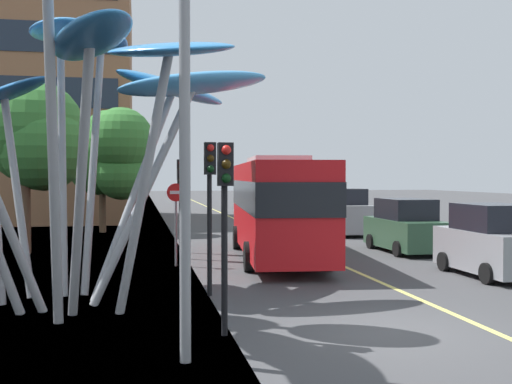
{
  "coord_description": "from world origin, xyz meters",
  "views": [
    {
      "loc": [
        -4.81,
        -11.21,
        2.99
      ],
      "look_at": [
        -1.08,
        8.4,
        2.5
      ],
      "focal_mm": 43.51,
      "sensor_mm": 36.0,
      "label": 1
    }
  ],
  "objects_px": {
    "leaf_sculpture": "(62,47)",
    "traffic_light_island_mid": "(181,193)",
    "red_bus": "(277,203)",
    "traffic_light_opposite": "(181,185)",
    "street_lamp": "(204,79)",
    "car_side_street": "(345,213)",
    "no_entry_sign": "(176,211)",
    "car_parked_mid": "(493,243)",
    "car_parked_far": "(405,227)",
    "traffic_light_kerb_near": "(225,196)",
    "traffic_light_kerb_far": "(210,185)"
  },
  "relations": [
    {
      "from": "leaf_sculpture",
      "to": "car_parked_mid",
      "type": "distance_m",
      "value": 13.27
    },
    {
      "from": "car_parked_far",
      "to": "no_entry_sign",
      "type": "height_order",
      "value": "no_entry_sign"
    },
    {
      "from": "traffic_light_island_mid",
      "to": "street_lamp",
      "type": "bearing_deg",
      "value": -92.22
    },
    {
      "from": "leaf_sculpture",
      "to": "car_side_street",
      "type": "xyz_separation_m",
      "value": [
        12.13,
        15.41,
        -4.86
      ]
    },
    {
      "from": "traffic_light_opposite",
      "to": "car_side_street",
      "type": "relative_size",
      "value": 0.93
    },
    {
      "from": "red_bus",
      "to": "street_lamp",
      "type": "bearing_deg",
      "value": -108.13
    },
    {
      "from": "red_bus",
      "to": "car_parked_far",
      "type": "height_order",
      "value": "red_bus"
    },
    {
      "from": "car_side_street",
      "to": "car_parked_far",
      "type": "bearing_deg",
      "value": -90.08
    },
    {
      "from": "no_entry_sign",
      "to": "traffic_light_kerb_near",
      "type": "bearing_deg",
      "value": -87.8
    },
    {
      "from": "car_parked_far",
      "to": "traffic_light_kerb_far",
      "type": "bearing_deg",
      "value": -138.55
    },
    {
      "from": "traffic_light_kerb_near",
      "to": "traffic_light_opposite",
      "type": "height_order",
      "value": "traffic_light_opposite"
    },
    {
      "from": "traffic_light_island_mid",
      "to": "street_lamp",
      "type": "relative_size",
      "value": 0.46
    },
    {
      "from": "traffic_light_kerb_far",
      "to": "street_lamp",
      "type": "distance_m",
      "value": 5.73
    },
    {
      "from": "leaf_sculpture",
      "to": "car_parked_far",
      "type": "height_order",
      "value": "leaf_sculpture"
    },
    {
      "from": "traffic_light_opposite",
      "to": "street_lamp",
      "type": "relative_size",
      "value": 0.51
    },
    {
      "from": "traffic_light_kerb_far",
      "to": "car_parked_far",
      "type": "height_order",
      "value": "traffic_light_kerb_far"
    },
    {
      "from": "car_side_street",
      "to": "traffic_light_opposite",
      "type": "bearing_deg",
      "value": -145.95
    },
    {
      "from": "traffic_light_kerb_far",
      "to": "traffic_light_island_mid",
      "type": "bearing_deg",
      "value": 91.83
    },
    {
      "from": "traffic_light_kerb_far",
      "to": "car_side_street",
      "type": "bearing_deg",
      "value": 59.88
    },
    {
      "from": "traffic_light_kerb_near",
      "to": "no_entry_sign",
      "type": "xyz_separation_m",
      "value": [
        -0.36,
        9.34,
        -0.79
      ]
    },
    {
      "from": "red_bus",
      "to": "traffic_light_kerb_near",
      "type": "xyz_separation_m",
      "value": [
        -3.35,
        -10.45,
        0.6
      ]
    },
    {
      "from": "leaf_sculpture",
      "to": "traffic_light_kerb_far",
      "type": "height_order",
      "value": "leaf_sculpture"
    },
    {
      "from": "street_lamp",
      "to": "no_entry_sign",
      "type": "bearing_deg",
      "value": 88.99
    },
    {
      "from": "car_parked_far",
      "to": "car_side_street",
      "type": "xyz_separation_m",
      "value": [
        0.01,
        7.3,
        0.12
      ]
    },
    {
      "from": "leaf_sculpture",
      "to": "traffic_light_kerb_far",
      "type": "xyz_separation_m",
      "value": [
        3.45,
        0.46,
        -3.19
      ]
    },
    {
      "from": "red_bus",
      "to": "traffic_light_opposite",
      "type": "xyz_separation_m",
      "value": [
        -3.31,
        2.49,
        0.63
      ]
    },
    {
      "from": "red_bus",
      "to": "traffic_light_opposite",
      "type": "bearing_deg",
      "value": 143.09
    },
    {
      "from": "traffic_light_island_mid",
      "to": "car_parked_mid",
      "type": "xyz_separation_m",
      "value": [
        8.93,
        -5.58,
        -1.37
      ]
    },
    {
      "from": "traffic_light_kerb_far",
      "to": "no_entry_sign",
      "type": "distance_m",
      "value": 5.51
    },
    {
      "from": "red_bus",
      "to": "traffic_light_opposite",
      "type": "distance_m",
      "value": 4.19
    },
    {
      "from": "car_side_street",
      "to": "car_parked_mid",
      "type": "bearing_deg",
      "value": -89.91
    },
    {
      "from": "leaf_sculpture",
      "to": "traffic_light_island_mid",
      "type": "height_order",
      "value": "leaf_sculpture"
    },
    {
      "from": "traffic_light_kerb_near",
      "to": "car_parked_mid",
      "type": "xyz_separation_m",
      "value": [
        8.86,
        5.47,
        -1.61
      ]
    },
    {
      "from": "traffic_light_kerb_near",
      "to": "traffic_light_island_mid",
      "type": "xyz_separation_m",
      "value": [
        -0.06,
        11.05,
        -0.24
      ]
    },
    {
      "from": "no_entry_sign",
      "to": "car_parked_mid",
      "type": "bearing_deg",
      "value": -22.78
    },
    {
      "from": "traffic_light_kerb_near",
      "to": "traffic_light_opposite",
      "type": "xyz_separation_m",
      "value": [
        0.04,
        12.94,
        0.03
      ]
    },
    {
      "from": "leaf_sculpture",
      "to": "no_entry_sign",
      "type": "xyz_separation_m",
      "value": [
        2.93,
        5.87,
        -4.13
      ]
    },
    {
      "from": "street_lamp",
      "to": "car_side_street",
      "type": "bearing_deg",
      "value": 65.23
    },
    {
      "from": "street_lamp",
      "to": "traffic_light_kerb_far",
      "type": "bearing_deg",
      "value": 82.47
    },
    {
      "from": "traffic_light_kerb_far",
      "to": "car_parked_mid",
      "type": "distance_m",
      "value": 9.01
    },
    {
      "from": "traffic_light_opposite",
      "to": "red_bus",
      "type": "bearing_deg",
      "value": -36.91
    },
    {
      "from": "car_parked_mid",
      "to": "street_lamp",
      "type": "relative_size",
      "value": 0.56
    },
    {
      "from": "car_side_street",
      "to": "street_lamp",
      "type": "bearing_deg",
      "value": -114.77
    },
    {
      "from": "traffic_light_island_mid",
      "to": "traffic_light_kerb_far",
      "type": "bearing_deg",
      "value": -88.17
    },
    {
      "from": "traffic_light_kerb_far",
      "to": "red_bus",
      "type": "bearing_deg",
      "value": 63.95
    },
    {
      "from": "traffic_light_kerb_near",
      "to": "car_parked_far",
      "type": "height_order",
      "value": "traffic_light_kerb_near"
    },
    {
      "from": "red_bus",
      "to": "car_parked_mid",
      "type": "relative_size",
      "value": 2.69
    },
    {
      "from": "red_bus",
      "to": "leaf_sculpture",
      "type": "relative_size",
      "value": 1.07
    },
    {
      "from": "traffic_light_island_mid",
      "to": "car_parked_far",
      "type": "xyz_separation_m",
      "value": [
        8.89,
        0.54,
        -1.4
      ]
    },
    {
      "from": "traffic_light_opposite",
      "to": "no_entry_sign",
      "type": "xyz_separation_m",
      "value": [
        -0.4,
        -3.6,
        -0.82
      ]
    }
  ]
}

